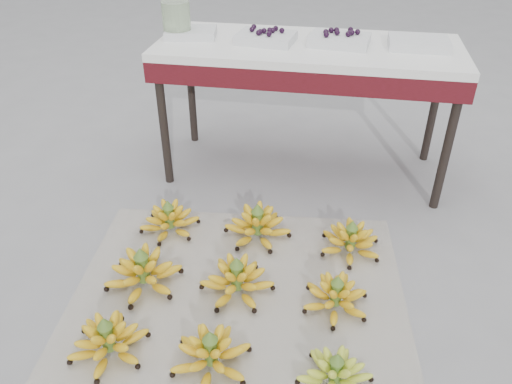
% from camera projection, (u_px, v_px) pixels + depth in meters
% --- Properties ---
extents(ground, '(60.00, 60.00, 0.00)m').
position_uv_depth(ground, '(264.00, 286.00, 1.93)').
color(ground, gray).
rests_on(ground, ground).
extents(newspaper_mat, '(1.34, 1.16, 0.01)m').
position_uv_depth(newspaper_mat, '(238.00, 296.00, 1.89)').
color(newspaper_mat, white).
rests_on(newspaper_mat, ground).
extents(bunch_front_left, '(0.33, 0.33, 0.16)m').
position_uv_depth(bunch_front_left, '(108.00, 341.00, 1.64)').
color(bunch_front_left, yellow).
rests_on(bunch_front_left, newspaper_mat).
extents(bunch_front_center, '(0.28, 0.28, 0.16)m').
position_uv_depth(bunch_front_center, '(211.00, 354.00, 1.59)').
color(bunch_front_center, yellow).
rests_on(bunch_front_center, newspaper_mat).
extents(bunch_front_right, '(0.27, 0.27, 0.14)m').
position_uv_depth(bunch_front_right, '(335.00, 374.00, 1.54)').
color(bunch_front_right, '#98C034').
rests_on(bunch_front_right, newspaper_mat).
extents(bunch_mid_left, '(0.33, 0.33, 0.18)m').
position_uv_depth(bunch_mid_left, '(143.00, 272.00, 1.90)').
color(bunch_mid_left, yellow).
rests_on(bunch_mid_left, newspaper_mat).
extents(bunch_mid_center, '(0.29, 0.29, 0.17)m').
position_uv_depth(bunch_mid_center, '(237.00, 280.00, 1.87)').
color(bunch_mid_center, yellow).
rests_on(bunch_mid_center, newspaper_mat).
extents(bunch_mid_right, '(0.25, 0.25, 0.15)m').
position_uv_depth(bunch_mid_right, '(336.00, 296.00, 1.81)').
color(bunch_mid_right, yellow).
rests_on(bunch_mid_right, newspaper_mat).
extents(bunch_back_left, '(0.28, 0.28, 0.16)m').
position_uv_depth(bunch_back_left, '(170.00, 220.00, 2.20)').
color(bunch_back_left, yellow).
rests_on(bunch_back_left, newspaper_mat).
extents(bunch_back_center, '(0.29, 0.29, 0.17)m').
position_uv_depth(bunch_back_center, '(257.00, 225.00, 2.15)').
color(bunch_back_center, yellow).
rests_on(bunch_back_center, newspaper_mat).
extents(bunch_back_right, '(0.34, 0.34, 0.16)m').
position_uv_depth(bunch_back_right, '(350.00, 241.00, 2.07)').
color(bunch_back_right, yellow).
rests_on(bunch_back_right, newspaper_mat).
extents(vendor_table, '(1.41, 0.56, 0.68)m').
position_uv_depth(vendor_table, '(308.00, 60.00, 2.35)').
color(vendor_table, black).
rests_on(vendor_table, ground).
extents(tray_far_left, '(0.26, 0.21, 0.04)m').
position_uv_depth(tray_far_left, '(191.00, 33.00, 2.39)').
color(tray_far_left, silver).
rests_on(tray_far_left, vendor_table).
extents(tray_left, '(0.28, 0.22, 0.07)m').
position_uv_depth(tray_left, '(266.00, 37.00, 2.31)').
color(tray_left, silver).
rests_on(tray_left, vendor_table).
extents(tray_right, '(0.29, 0.22, 0.07)m').
position_uv_depth(tray_right, '(340.00, 39.00, 2.28)').
color(tray_right, silver).
rests_on(tray_right, vendor_table).
extents(tray_far_right, '(0.26, 0.19, 0.04)m').
position_uv_depth(tray_far_right, '(419.00, 43.00, 2.24)').
color(tray_far_right, silver).
rests_on(tray_far_right, vendor_table).
extents(glass_jar, '(0.17, 0.17, 0.17)m').
position_uv_depth(glass_jar, '(176.00, 20.00, 2.34)').
color(glass_jar, beige).
rests_on(glass_jar, vendor_table).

